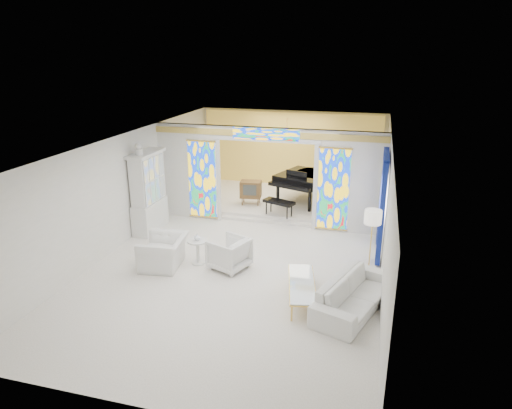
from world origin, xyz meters
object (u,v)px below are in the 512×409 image
(china_cabinet, at_px, (149,193))
(coffee_table, at_px, (302,284))
(sofa, at_px, (354,294))
(tv_console, at_px, (251,189))
(grand_piano, at_px, (311,179))
(armchair_right, at_px, (229,253))
(armchair_left, at_px, (164,252))

(china_cabinet, xyz_separation_m, coffee_table, (5.05, -2.83, -0.80))
(sofa, bearing_deg, china_cabinet, 84.02)
(coffee_table, relative_size, tv_console, 2.34)
(china_cabinet, distance_m, grand_piano, 5.45)
(armchair_right, distance_m, sofa, 3.30)
(sofa, height_order, grand_piano, grand_piano)
(china_cabinet, bearing_deg, armchair_left, -55.46)
(china_cabinet, relative_size, armchair_right, 3.12)
(coffee_table, bearing_deg, armchair_right, 152.79)
(armchair_left, height_order, grand_piano, grand_piano)
(armchair_right, xyz_separation_m, tv_console, (-0.68, 4.40, 0.31))
(china_cabinet, relative_size, coffee_table, 1.45)
(armchair_right, bearing_deg, armchair_left, -57.57)
(grand_piano, bearing_deg, china_cabinet, -121.81)
(china_cabinet, height_order, sofa, china_cabinet)
(sofa, height_order, coffee_table, sofa)
(armchair_left, bearing_deg, grand_piano, 145.23)
(armchair_left, relative_size, tv_console, 1.47)
(china_cabinet, distance_m, coffee_table, 5.85)
(coffee_table, bearing_deg, grand_piano, 97.06)
(armchair_right, xyz_separation_m, grand_piano, (1.22, 5.16, 0.61))
(armchair_left, xyz_separation_m, grand_piano, (2.83, 5.47, 0.62))
(coffee_table, height_order, grand_piano, grand_piano)
(china_cabinet, distance_m, armchair_right, 3.65)
(coffee_table, relative_size, grand_piano, 0.59)
(coffee_table, bearing_deg, armchair_left, 168.84)
(armchair_left, height_order, sofa, armchair_left)
(china_cabinet, height_order, armchair_left, china_cabinet)
(armchair_left, distance_m, tv_console, 4.81)
(coffee_table, distance_m, grand_piano, 6.26)
(armchair_left, distance_m, grand_piano, 6.19)
(grand_piano, bearing_deg, sofa, -53.20)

